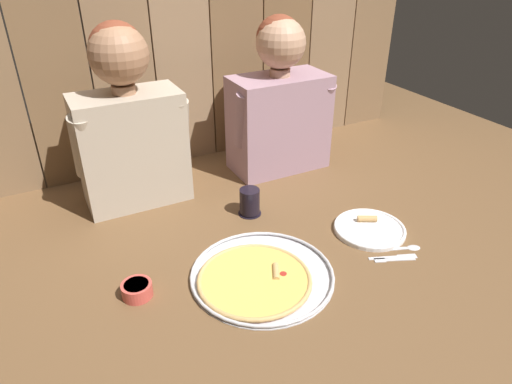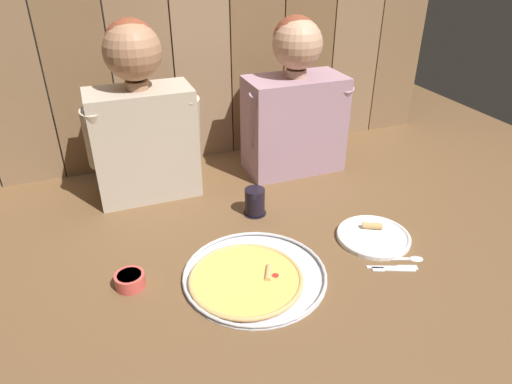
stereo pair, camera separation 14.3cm
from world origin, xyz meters
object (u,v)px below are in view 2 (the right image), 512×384
object	(u,v)px
drinking_glass	(255,202)
diner_left	(141,117)
dipping_bowl	(130,280)
pizza_tray	(251,277)
dinner_plate	(373,236)
diner_right	(295,104)

from	to	relation	value
drinking_glass	diner_left	size ratio (longest dim) A/B	0.15
dipping_bowl	diner_left	xyz separation A→B (m)	(0.15, 0.53, 0.29)
pizza_tray	dinner_plate	xyz separation A→B (m)	(0.45, 0.05, -0.00)
pizza_tray	drinking_glass	xyz separation A→B (m)	(0.14, 0.34, 0.04)
pizza_tray	diner_left	bearing A→B (deg)	106.69
drinking_glass	diner_left	bearing A→B (deg)	138.45
pizza_tray	dipping_bowl	xyz separation A→B (m)	(-0.33, 0.10, 0.01)
dipping_bowl	diner_left	world-z (taller)	diner_left
dinner_plate	drinking_glass	world-z (taller)	drinking_glass
diner_right	diner_left	bearing A→B (deg)	179.99
pizza_tray	dipping_bowl	size ratio (longest dim) A/B	4.95
diner_right	dipping_bowl	bearing A→B (deg)	-145.02
pizza_tray	diner_left	xyz separation A→B (m)	(-0.19, 0.63, 0.30)
pizza_tray	diner_left	distance (m)	0.72
dinner_plate	diner_left	xyz separation A→B (m)	(-0.64, 0.58, 0.30)
drinking_glass	dipping_bowl	world-z (taller)	drinking_glass
drinking_glass	diner_right	xyz separation A→B (m)	(0.28, 0.29, 0.24)
pizza_tray	diner_right	distance (m)	0.81
diner_left	diner_right	xyz separation A→B (m)	(0.61, -0.00, -0.02)
dipping_bowl	diner_left	bearing A→B (deg)	74.55
dinner_plate	diner_left	world-z (taller)	diner_left
drinking_glass	dipping_bowl	bearing A→B (deg)	-153.18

